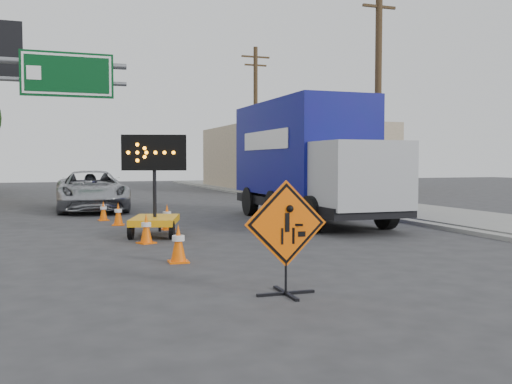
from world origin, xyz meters
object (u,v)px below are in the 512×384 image
arrow_board (155,213)px  pickup_truck (91,191)px  construction_sign (286,235)px  box_truck (308,167)px

arrow_board → pickup_truck: size_ratio=0.46×
construction_sign → pickup_truck: size_ratio=0.30×
construction_sign → arrow_board: 7.52m
construction_sign → arrow_board: bearing=96.7°
pickup_truck → box_truck: 9.59m
construction_sign → arrow_board: size_ratio=0.64×
construction_sign → pickup_truck: (-1.83, 16.46, -0.10)m
construction_sign → box_truck: 10.84m
arrow_board → box_truck: (5.56, 2.17, 1.23)m
box_truck → pickup_truck: bearing=134.8°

